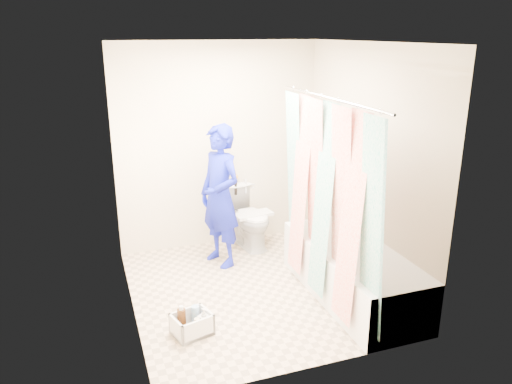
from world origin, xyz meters
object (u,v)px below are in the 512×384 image
object	(u,v)px
bathtub	(352,271)
cleaning_caddy	(193,324)
plumber	(220,196)
toilet	(249,216)

from	to	relation	value
bathtub	cleaning_caddy	world-z (taller)	bathtub
bathtub	plumber	bearing A→B (deg)	131.07
toilet	cleaning_caddy	distance (m)	1.96
bathtub	plumber	size ratio (longest dim) A/B	1.11
plumber	bathtub	bearing A→B (deg)	18.90
plumber	cleaning_caddy	distance (m)	1.57
toilet	cleaning_caddy	bearing A→B (deg)	-131.74
bathtub	cleaning_caddy	xyz separation A→B (m)	(-1.61, -0.12, -0.18)
toilet	bathtub	bearing A→B (deg)	-78.60
cleaning_caddy	toilet	bearing A→B (deg)	41.38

